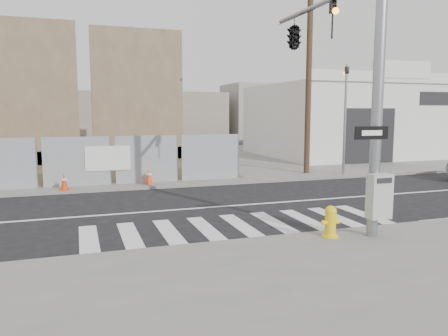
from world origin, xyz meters
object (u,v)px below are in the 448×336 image
object	(u,v)px
fire_hydrant	(330,221)
traffic_cone_c	(64,182)
auto_shop	(349,120)
traffic_cone_d	(149,176)
signal_pole	(317,53)

from	to	relation	value
fire_hydrant	traffic_cone_c	bearing A→B (deg)	135.15
fire_hydrant	auto_shop	bearing A→B (deg)	64.37
traffic_cone_c	auto_shop	bearing A→B (deg)	25.07
auto_shop	traffic_cone_d	distance (m)	17.62
traffic_cone_c	traffic_cone_d	size ratio (longest dim) A/B	1.02
signal_pole	auto_shop	world-z (taller)	signal_pole
auto_shop	traffic_cone_d	world-z (taller)	auto_shop
fire_hydrant	traffic_cone_d	world-z (taller)	fire_hydrant
fire_hydrant	traffic_cone_d	distance (m)	9.65
traffic_cone_c	traffic_cone_d	xyz separation A→B (m)	(3.30, 0.43, -0.01)
auto_shop	fire_hydrant	distance (m)	21.61
auto_shop	traffic_cone_d	bearing A→B (deg)	-151.64
fire_hydrant	traffic_cone_d	xyz separation A→B (m)	(-2.90, 9.20, -0.06)
auto_shop	traffic_cone_c	xyz separation A→B (m)	(-18.70, -8.75, -2.10)
signal_pole	fire_hydrant	xyz separation A→B (m)	(-0.99, -2.50, -4.28)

